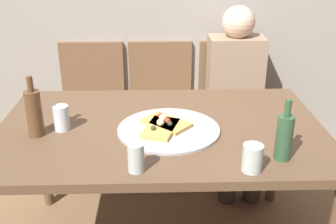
# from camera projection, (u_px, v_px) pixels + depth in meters

# --- Properties ---
(dining_table) EXTENTS (1.54, 0.97, 0.74)m
(dining_table) POSITION_uv_depth(u_px,v_px,m) (161.00, 139.00, 1.94)
(dining_table) COLOR brown
(dining_table) RESTS_ON ground_plane
(pizza_tray) EXTENTS (0.47, 0.47, 0.01)m
(pizza_tray) POSITION_uv_depth(u_px,v_px,m) (169.00, 129.00, 1.86)
(pizza_tray) COLOR #ADADB2
(pizza_tray) RESTS_ON dining_table
(pizza_slice_last) EXTENTS (0.25, 0.24, 0.05)m
(pizza_slice_last) POSITION_uv_depth(u_px,v_px,m) (166.00, 122.00, 1.89)
(pizza_slice_last) COLOR tan
(pizza_slice_last) RESTS_ON pizza_tray
(pizza_slice_extra) EXTENTS (0.19, 0.25, 0.05)m
(pizza_slice_extra) POSITION_uv_depth(u_px,v_px,m) (161.00, 127.00, 1.84)
(pizza_slice_extra) COLOR tan
(pizza_slice_extra) RESTS_ON pizza_tray
(wine_bottle) EXTENTS (0.07, 0.07, 0.26)m
(wine_bottle) POSITION_uv_depth(u_px,v_px,m) (284.00, 136.00, 1.59)
(wine_bottle) COLOR #2D5133
(wine_bottle) RESTS_ON dining_table
(beer_bottle) EXTENTS (0.07, 0.07, 0.28)m
(beer_bottle) POSITION_uv_depth(u_px,v_px,m) (34.00, 112.00, 1.78)
(beer_bottle) COLOR brown
(beer_bottle) RESTS_ON dining_table
(tumbler_near) EXTENTS (0.08, 0.08, 0.11)m
(tumbler_near) POSITION_uv_depth(u_px,v_px,m) (252.00, 158.00, 1.52)
(tumbler_near) COLOR #B7C6BC
(tumbler_near) RESTS_ON dining_table
(tumbler_far) EXTENTS (0.06, 0.06, 0.11)m
(tumbler_far) POSITION_uv_depth(u_px,v_px,m) (136.00, 158.00, 1.52)
(tumbler_far) COLOR #B7C6BC
(tumbler_far) RESTS_ON dining_table
(wine_glass) EXTENTS (0.07, 0.07, 0.12)m
(wine_glass) POSITION_uv_depth(u_px,v_px,m) (61.00, 118.00, 1.85)
(wine_glass) COLOR silver
(wine_glass) RESTS_ON dining_table
(chair_left) EXTENTS (0.44, 0.44, 0.90)m
(chair_left) POSITION_uv_depth(u_px,v_px,m) (92.00, 101.00, 2.80)
(chair_left) COLOR brown
(chair_left) RESTS_ON ground_plane
(chair_middle) EXTENTS (0.44, 0.44, 0.90)m
(chair_middle) POSITION_uv_depth(u_px,v_px,m) (161.00, 100.00, 2.81)
(chair_middle) COLOR brown
(chair_middle) RESTS_ON ground_plane
(chair_right) EXTENTS (0.44, 0.44, 0.90)m
(chair_right) POSITION_uv_depth(u_px,v_px,m) (231.00, 99.00, 2.82)
(chair_right) COLOR brown
(chair_right) RESTS_ON ground_plane
(guest_in_sweater) EXTENTS (0.36, 0.56, 1.17)m
(guest_in_sweater) POSITION_uv_depth(u_px,v_px,m) (237.00, 90.00, 2.63)
(guest_in_sweater) COLOR #937A60
(guest_in_sweater) RESTS_ON ground_plane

